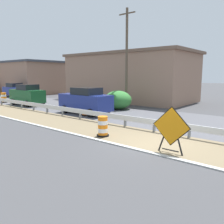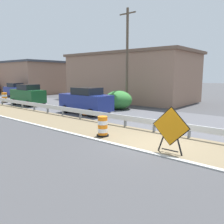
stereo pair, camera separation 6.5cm
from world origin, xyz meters
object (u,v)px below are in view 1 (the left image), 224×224
object	(u,v)px
car_trailing_far_lane	(85,101)
utility_pole_near	(127,57)
warning_sign_diamond	(171,128)
car_mid_far_lane	(15,90)
traffic_barrel_far	(4,98)
traffic_barrel_nearest	(103,127)
traffic_barrel_close	(86,110)
car_lead_far_lane	(27,95)

from	to	relation	value
car_trailing_far_lane	utility_pole_near	bearing A→B (deg)	-91.63
warning_sign_diamond	utility_pole_near	xyz separation A→B (m)	(9.95, 9.44, 3.77)
warning_sign_diamond	car_mid_far_lane	size ratio (longest dim) A/B	0.46
traffic_barrel_far	car_mid_far_lane	size ratio (longest dim) A/B	0.27
traffic_barrel_nearest	car_mid_far_lane	bearing A→B (deg)	71.59
car_mid_far_lane	traffic_barrel_nearest	bearing A→B (deg)	-18.16
traffic_barrel_nearest	utility_pole_near	xyz separation A→B (m)	(9.73, 5.55, 4.35)
traffic_barrel_close	car_lead_far_lane	bearing A→B (deg)	86.83
car_mid_far_lane	car_trailing_far_lane	bearing A→B (deg)	-10.93
traffic_barrel_close	traffic_barrel_far	xyz separation A→B (m)	(-0.04, 13.29, 0.08)
traffic_barrel_far	car_lead_far_lane	distance (m)	4.17
traffic_barrel_nearest	traffic_barrel_far	xyz separation A→B (m)	(3.67, 18.40, 0.04)
car_trailing_far_lane	utility_pole_near	distance (m)	6.57
car_lead_far_lane	car_trailing_far_lane	size ratio (longest dim) A/B	0.92
car_lead_far_lane	traffic_barrel_close	bearing A→B (deg)	177.21
utility_pole_near	traffic_barrel_nearest	bearing A→B (deg)	-150.31
traffic_barrel_close	car_lead_far_lane	xyz separation A→B (m)	(0.51, 9.20, 0.65)
car_lead_far_lane	traffic_barrel_far	bearing A→B (deg)	8.01
traffic_barrel_nearest	traffic_barrel_close	bearing A→B (deg)	54.00
traffic_barrel_nearest	traffic_barrel_close	xyz separation A→B (m)	(3.71, 5.11, -0.04)
car_mid_far_lane	car_trailing_far_lane	world-z (taller)	car_trailing_far_lane
traffic_barrel_far	car_trailing_far_lane	distance (m)	12.67
traffic_barrel_close	traffic_barrel_far	world-z (taller)	traffic_barrel_far
traffic_barrel_far	traffic_barrel_close	bearing A→B (deg)	-89.83
traffic_barrel_far	utility_pole_near	xyz separation A→B (m)	(6.06, -12.85, 4.30)
traffic_barrel_close	utility_pole_near	world-z (taller)	utility_pole_near
warning_sign_diamond	traffic_barrel_nearest	xyz separation A→B (m)	(0.22, 3.90, -0.58)
traffic_barrel_nearest	car_trailing_far_lane	xyz separation A→B (m)	(4.34, 5.76, 0.60)
car_lead_far_lane	car_trailing_far_lane	bearing A→B (deg)	-178.83
traffic_barrel_nearest	utility_pole_near	bearing A→B (deg)	29.69
car_trailing_far_lane	traffic_barrel_nearest	bearing A→B (deg)	143.64
traffic_barrel_far	car_lead_far_lane	xyz separation A→B (m)	(0.55, -4.09, 0.57)
warning_sign_diamond	traffic_barrel_far	world-z (taller)	warning_sign_diamond
traffic_barrel_far	car_lead_far_lane	size ratio (longest dim) A/B	0.27
traffic_barrel_close	utility_pole_near	distance (m)	7.46
traffic_barrel_nearest	car_mid_far_lane	size ratio (longest dim) A/B	0.25
traffic_barrel_far	warning_sign_diamond	bearing A→B (deg)	-99.90
warning_sign_diamond	car_lead_far_lane	distance (m)	18.73
traffic_barrel_close	traffic_barrel_far	bearing A→B (deg)	90.17
traffic_barrel_far	car_trailing_far_lane	size ratio (longest dim) A/B	0.25
car_lead_far_lane	utility_pole_near	distance (m)	11.00
car_lead_far_lane	car_trailing_far_lane	xyz separation A→B (m)	(0.12, -8.54, -0.01)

